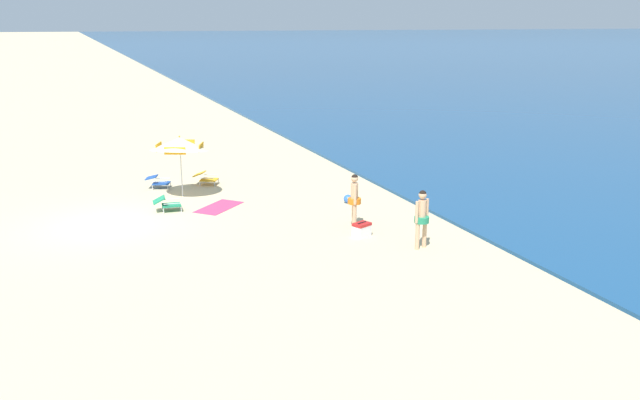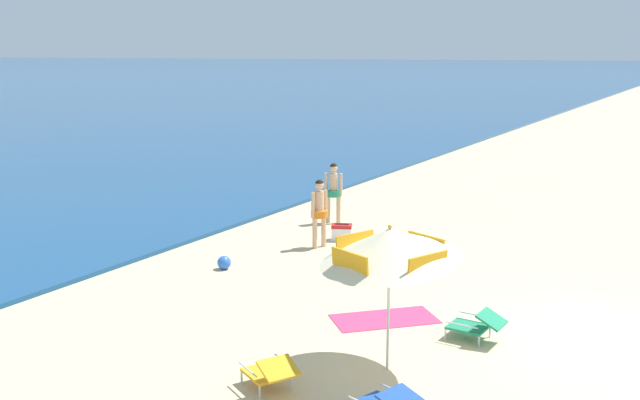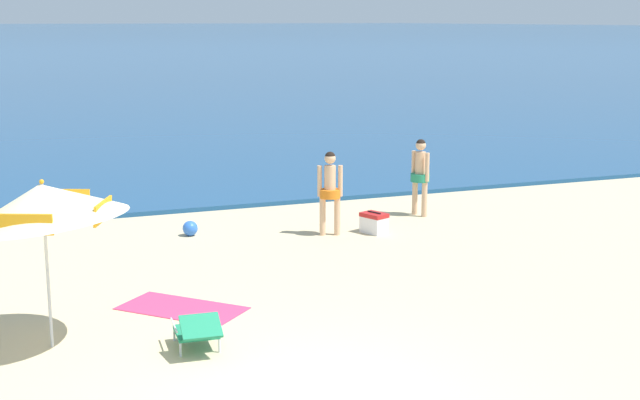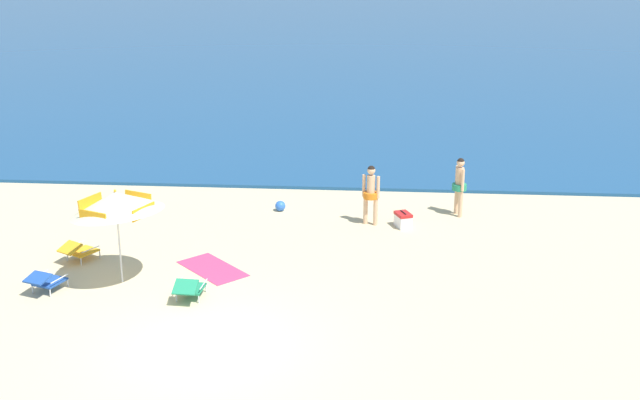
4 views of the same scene
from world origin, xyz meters
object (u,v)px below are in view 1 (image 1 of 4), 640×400
beach_umbrella_striped_main (180,144)px  person_standing_near_shore (354,197)px  lounge_chair_under_umbrella (206,178)px  lounge_chair_facing_sea (158,181)px  beach_ball (348,199)px  lounge_chair_beside_umbrella (167,203)px  person_standing_beside (422,215)px  cooler_box (362,229)px  beach_towel (219,207)px

beach_umbrella_striped_main → person_standing_near_shore: 7.00m
beach_umbrella_striped_main → person_standing_near_shore: size_ratio=1.75×
lounge_chair_under_umbrella → lounge_chair_facing_sea: size_ratio=1.04×
person_standing_near_shore → beach_ball: person_standing_near_shore is taller
lounge_chair_beside_umbrella → person_standing_beside: 8.61m
beach_umbrella_striped_main → lounge_chair_beside_umbrella: beach_umbrella_striped_main is taller
cooler_box → lounge_chair_beside_umbrella: bearing=-133.7°
person_standing_near_shore → cooler_box: size_ratio=2.77×
person_standing_near_shore → cooler_box: bearing=-9.6°
lounge_chair_under_umbrella → person_standing_near_shore: person_standing_near_shore is taller
beach_ball → lounge_chair_beside_umbrella: bearing=-101.7°
person_standing_beside → lounge_chair_under_umbrella: bearing=-156.7°
lounge_chair_facing_sea → person_standing_beside: (9.41, 5.80, 0.67)m
lounge_chair_facing_sea → person_standing_beside: person_standing_beside is taller
lounge_chair_beside_umbrella → person_standing_near_shore: person_standing_near_shore is taller
beach_umbrella_striped_main → beach_towel: 2.80m
person_standing_near_shore → beach_umbrella_striped_main: bearing=-142.5°
beach_towel → cooler_box: bearing=35.3°
lounge_chair_facing_sea → beach_ball: bearing=52.5°
cooler_box → beach_towel: cooler_box is taller
beach_ball → cooler_box: bearing=-17.2°
lounge_chair_beside_umbrella → lounge_chair_facing_sea: size_ratio=0.94×
beach_umbrella_striped_main → lounge_chair_beside_umbrella: size_ratio=3.12×
lounge_chair_facing_sea → cooler_box: lounge_chair_facing_sea is taller
lounge_chair_facing_sea → beach_ball: size_ratio=3.31×
lounge_chair_under_umbrella → person_standing_near_shore: bearing=24.2°
person_standing_near_shore → beach_ball: bearing=160.4°
person_standing_beside → beach_towel: (-6.05, -4.26, -0.95)m
person_standing_beside → beach_ball: size_ratio=5.60×
lounge_chair_beside_umbrella → person_standing_beside: size_ratio=0.56×
lounge_chair_under_umbrella → beach_towel: bearing=-4.2°
cooler_box → beach_umbrella_striped_main: bearing=-147.4°
lounge_chair_under_umbrella → person_standing_beside: 10.18m
lounge_chair_beside_umbrella → beach_ball: lounge_chair_beside_umbrella is taller
lounge_chair_under_umbrella → beach_towel: lounge_chair_under_umbrella is taller
person_standing_near_shore → beach_towel: bearing=-137.4°
lounge_chair_beside_umbrella → cooler_box: bearing=46.3°
lounge_chair_beside_umbrella → beach_ball: 6.06m
beach_umbrella_striped_main → lounge_chair_under_umbrella: size_ratio=2.83×
lounge_chair_facing_sea → beach_towel: lounge_chair_facing_sea is taller
lounge_chair_under_umbrella → lounge_chair_facing_sea: (-0.08, -1.78, 0.00)m
lounge_chair_under_umbrella → beach_umbrella_striped_main: bearing=-38.7°
beach_umbrella_striped_main → lounge_chair_under_umbrella: beach_umbrella_striped_main is taller
person_standing_beside → lounge_chair_facing_sea: bearing=-148.4°
lounge_chair_facing_sea → lounge_chair_beside_umbrella: bearing=-2.5°
person_standing_near_shore → beach_towel: 5.02m
beach_umbrella_striped_main → beach_ball: beach_umbrella_striped_main is taller
person_standing_near_shore → beach_ball: (-2.55, 0.91, -0.80)m
lounge_chair_under_umbrella → beach_towel: size_ratio=0.56×
lounge_chair_facing_sea → beach_towel: (3.36, 1.54, -0.27)m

